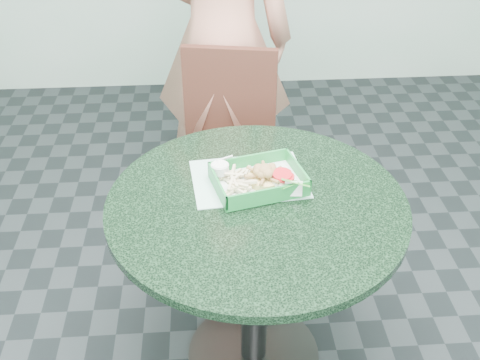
{
  "coord_description": "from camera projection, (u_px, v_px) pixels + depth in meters",
  "views": [
    {
      "loc": [
        -0.15,
        -1.41,
        1.85
      ],
      "look_at": [
        -0.05,
        0.1,
        0.78
      ],
      "focal_mm": 42.0,
      "sensor_mm": 36.0,
      "label": 1
    }
  ],
  "objects": [
    {
      "name": "floor",
      "position": [
        253.0,
        355.0,
        2.22
      ],
      "size": [
        4.0,
        5.0,
        0.02
      ],
      "primitive_type": "cube",
      "color": "#303335",
      "rests_on": "ground"
    },
    {
      "name": "cafe_table",
      "position": [
        256.0,
        245.0,
        1.89
      ],
      "size": [
        0.96,
        0.96,
        0.75
      ],
      "color": "#2E2E2E",
      "rests_on": "floor"
    },
    {
      "name": "sauce_ramekin",
      "position": [
        224.0,
        168.0,
        1.87
      ],
      "size": [
        0.06,
        0.06,
        0.03
      ],
      "rotation": [
        0.0,
        0.0,
        -0.18
      ],
      "color": "silver",
      "rests_on": "food_basket"
    },
    {
      "name": "placemat",
      "position": [
        249.0,
        184.0,
        1.88
      ],
      "size": [
        0.4,
        0.31,
        0.0
      ],
      "primitive_type": "cube",
      "rotation": [
        0.0,
        0.0,
        0.1
      ],
      "color": "#9BD0BE",
      "rests_on": "cafe_table"
    },
    {
      "name": "fries_pile",
      "position": [
        237.0,
        181.0,
        1.83
      ],
      "size": [
        0.13,
        0.13,
        0.04
      ],
      "primitive_type": null,
      "rotation": [
        0.0,
        0.0,
        0.22
      ],
      "color": "beige",
      "rests_on": "food_basket"
    },
    {
      "name": "garnish_cup",
      "position": [
        284.0,
        189.0,
        1.79
      ],
      "size": [
        0.11,
        0.11,
        0.05
      ],
      "rotation": [
        0.0,
        0.0,
        0.24
      ],
      "color": "white",
      "rests_on": "food_basket"
    },
    {
      "name": "crab_sandwich",
      "position": [
        265.0,
        179.0,
        1.82
      ],
      "size": [
        0.11,
        0.11,
        0.07
      ],
      "rotation": [
        0.0,
        0.0,
        -0.12
      ],
      "color": "tan",
      "rests_on": "food_basket"
    },
    {
      "name": "food_basket",
      "position": [
        258.0,
        187.0,
        1.84
      ],
      "size": [
        0.28,
        0.21,
        0.06
      ],
      "rotation": [
        0.0,
        0.0,
        0.25
      ],
      "color": "#1B8036",
      "rests_on": "placemat"
    },
    {
      "name": "dining_chair",
      "position": [
        231.0,
        140.0,
        2.54
      ],
      "size": [
        0.42,
        0.42,
        0.93
      ],
      "rotation": [
        0.0,
        0.0,
        -0.18
      ],
      "color": "black",
      "rests_on": "floor"
    }
  ]
}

